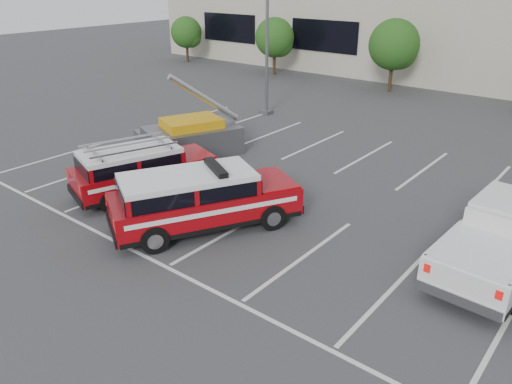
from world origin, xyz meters
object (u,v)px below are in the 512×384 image
utility_rig (189,137)px  tree_left (276,39)px  tree_mid_left (395,46)px  tree_far_left (187,33)px  light_pole_left (267,21)px  ladder_suv (142,173)px  white_pickup (502,242)px  fire_chief_suv (202,203)px

utility_rig → tree_left: bearing=137.8°
tree_left → tree_mid_left: 10.00m
tree_far_left → utility_rig: (18.39, -17.66, -1.77)m
tree_left → light_pole_left: light_pole_left is taller
tree_mid_left → ladder_suv: size_ratio=0.88×
tree_mid_left → utility_rig: size_ratio=0.99×
tree_far_left → white_pickup: size_ratio=0.65×
tree_left → tree_mid_left: bearing=0.0°
tree_far_left → tree_mid_left: size_ratio=0.82×
fire_chief_suv → white_pickup: fire_chief_suv is taller
tree_far_left → fire_chief_suv: tree_far_left is taller
utility_rig → tree_mid_left: bearing=107.2°
tree_left → utility_rig: size_ratio=0.91×
tree_far_left → tree_left: size_ratio=0.90×
tree_far_left → utility_rig: size_ratio=0.82×
tree_far_left → ladder_suv: tree_far_left is taller
ladder_suv → tree_mid_left: bearing=109.3°
tree_mid_left → fire_chief_suv: bearing=-79.9°
tree_far_left → light_pole_left: light_pole_left is taller
tree_far_left → tree_left: 10.00m
tree_far_left → tree_mid_left: tree_mid_left is taller
tree_far_left → fire_chief_suv: 32.94m
tree_left → tree_mid_left: (10.00, 0.00, 0.27)m
ladder_suv → utility_rig: 4.73m
tree_mid_left → utility_rig: bearing=-95.2°
utility_rig → fire_chief_suv: bearing=-18.5°
tree_mid_left → light_pole_left: light_pole_left is taller
tree_mid_left → fire_chief_suv: 22.96m
tree_left → light_pole_left: (6.91, -10.05, 2.41)m
tree_left → white_pickup: 29.14m
fire_chief_suv → utility_rig: 7.41m
light_pole_left → ladder_suv: size_ratio=1.86×
ladder_suv → utility_rig: (-1.97, 4.30, -0.07)m
fire_chief_suv → ladder_suv: bearing=-160.0°
utility_rig → light_pole_left: bearing=123.4°
white_pickup → tree_far_left: bearing=151.9°
tree_mid_left → ladder_suv: (0.36, -21.96, -2.23)m
white_pickup → fire_chief_suv: bearing=-153.6°
tree_mid_left → light_pole_left: 10.73m
tree_far_left → tree_mid_left: (20.00, 0.00, 0.54)m
tree_left → utility_rig: 19.66m
tree_far_left → ladder_suv: 30.00m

